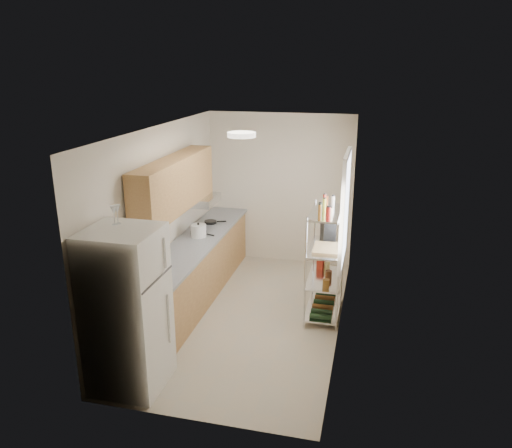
{
  "coord_description": "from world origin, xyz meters",
  "views": [
    {
      "loc": [
        1.57,
        -6.05,
        3.38
      ],
      "look_at": [
        0.04,
        0.25,
        1.28
      ],
      "focal_mm": 35.0,
      "sensor_mm": 36.0,
      "label": 1
    }
  ],
  "objects_px": {
    "frying_pan_large": "(199,233)",
    "cutting_board": "(327,248)",
    "refrigerator": "(127,310)",
    "rice_cooker": "(198,231)",
    "espresso_machine": "(328,229)"
  },
  "relations": [
    {
      "from": "cutting_board",
      "to": "espresso_machine",
      "type": "bearing_deg",
      "value": 94.49
    },
    {
      "from": "refrigerator",
      "to": "rice_cooker",
      "type": "height_order",
      "value": "refrigerator"
    },
    {
      "from": "rice_cooker",
      "to": "espresso_machine",
      "type": "height_order",
      "value": "espresso_machine"
    },
    {
      "from": "rice_cooker",
      "to": "espresso_machine",
      "type": "distance_m",
      "value": 1.93
    },
    {
      "from": "rice_cooker",
      "to": "frying_pan_large",
      "type": "height_order",
      "value": "rice_cooker"
    },
    {
      "from": "refrigerator",
      "to": "frying_pan_large",
      "type": "xyz_separation_m",
      "value": [
        -0.1,
        2.49,
        0.03
      ]
    },
    {
      "from": "refrigerator",
      "to": "espresso_machine",
      "type": "xyz_separation_m",
      "value": [
        1.86,
        2.4,
        0.27
      ]
    },
    {
      "from": "refrigerator",
      "to": "cutting_board",
      "type": "bearing_deg",
      "value": 46.31
    },
    {
      "from": "refrigerator",
      "to": "espresso_machine",
      "type": "height_order",
      "value": "refrigerator"
    },
    {
      "from": "refrigerator",
      "to": "rice_cooker",
      "type": "xyz_separation_m",
      "value": [
        -0.06,
        2.37,
        0.1
      ]
    },
    {
      "from": "espresso_machine",
      "to": "refrigerator",
      "type": "bearing_deg",
      "value": -145.92
    },
    {
      "from": "refrigerator",
      "to": "frying_pan_large",
      "type": "relative_size",
      "value": 7.14
    },
    {
      "from": "rice_cooker",
      "to": "frying_pan_large",
      "type": "xyz_separation_m",
      "value": [
        -0.04,
        0.12,
        -0.07
      ]
    },
    {
      "from": "rice_cooker",
      "to": "cutting_board",
      "type": "height_order",
      "value": "rice_cooker"
    },
    {
      "from": "frying_pan_large",
      "to": "cutting_board",
      "type": "relative_size",
      "value": 0.54
    }
  ]
}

